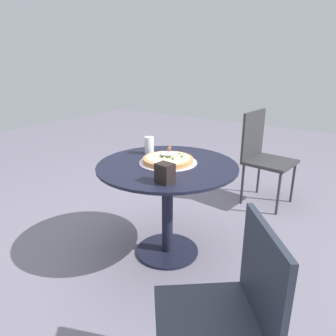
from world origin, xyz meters
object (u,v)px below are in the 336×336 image
at_px(pizza_server, 169,151).
at_px(pizza_on_tray, 168,160).
at_px(patio_chair_far, 228,311).
at_px(patio_chair_near, 263,152).
at_px(patio_table, 167,187).
at_px(napkin_dispenser, 165,173).
at_px(drinking_cup, 149,145).

bearing_deg(pizza_server, pizza_on_tray, -149.05).
bearing_deg(patio_chair_far, pizza_server, 44.11).
bearing_deg(patio_chair_far, pizza_on_tray, 45.06).
bearing_deg(patio_chair_near, pizza_on_tray, 167.70).
bearing_deg(pizza_server, patio_table, -150.22).
relative_size(pizza_server, napkin_dispenser, 1.82).
bearing_deg(napkin_dispenser, patio_table, -50.77).
relative_size(pizza_server, patio_chair_far, 0.25).
xyz_separation_m(patio_table, pizza_on_tray, (0.03, 0.02, 0.19)).
bearing_deg(patio_chair_far, napkin_dispenser, 51.00).
bearing_deg(napkin_dispenser, drinking_cup, -36.47).
bearing_deg(drinking_cup, pizza_server, -96.40).
relative_size(patio_table, pizza_on_tray, 2.38).
xyz_separation_m(drinking_cup, napkin_dispenser, (-0.41, -0.43, -0.01)).
relative_size(drinking_cup, napkin_dispenser, 1.13).
height_order(patio_table, patio_chair_far, patio_chair_far).
height_order(drinking_cup, napkin_dispenser, drinking_cup).
relative_size(patio_table, napkin_dispenser, 8.36).
distance_m(pizza_on_tray, patio_chair_far, 1.20).
relative_size(drinking_cup, patio_chair_far, 0.15).
distance_m(pizza_on_tray, napkin_dispenser, 0.37).
xyz_separation_m(napkin_dispenser, patio_chair_near, (1.54, -0.08, -0.24)).
relative_size(patio_table, patio_chair_far, 1.14).
bearing_deg(pizza_on_tray, patio_table, -152.83).
xyz_separation_m(napkin_dispenser, patio_chair_far, (-0.52, -0.64, -0.24)).
height_order(pizza_server, patio_chair_near, patio_chair_near).
xyz_separation_m(pizza_on_tray, pizza_server, (0.07, 0.04, 0.04)).
xyz_separation_m(patio_table, drinking_cup, (0.13, 0.25, 0.23)).
height_order(pizza_on_tray, napkin_dispenser, napkin_dispenser).
height_order(drinking_cup, patio_chair_near, patio_chair_near).
distance_m(patio_table, patio_chair_near, 1.29).
bearing_deg(pizza_on_tray, napkin_dispenser, -148.43).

